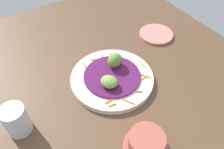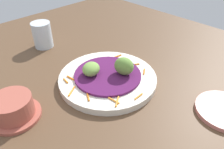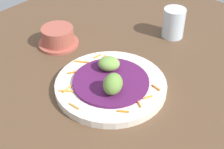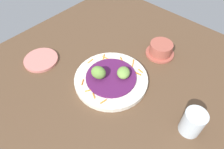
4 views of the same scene
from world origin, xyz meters
TOP-DOWN VIEW (x-y plane):
  - table_surface at (0.00, 0.00)cm, footprint 110.00×110.00cm
  - main_plate at (1.11, 5.88)cm, footprint 26.26×26.26cm
  - cabbage_bed at (1.11, 5.88)cm, footprint 17.93×17.93cm
  - carrot_garnish at (3.46, 8.02)cm, footprint 23.08×19.03cm
  - guac_scoop_left at (4.24, 2.90)cm, footprint 6.88×6.66cm
  - guac_scoop_center at (-2.01, 8.85)cm, footprint 5.66×6.32cm
  - terracotta_bowl at (24.87, 0.81)cm, footprint 11.40×11.40cm
  - water_glass at (2.88, -24.10)cm, footprint 6.33×6.33cm

SIDE VIEW (x-z plane):
  - table_surface at x=0.00cm, z-range 0.00..2.00cm
  - main_plate at x=1.11cm, z-range 2.00..3.80cm
  - carrot_garnish at x=3.46cm, z-range 3.80..4.20cm
  - cabbage_bed at x=1.11cm, z-range 3.80..4.49cm
  - terracotta_bowl at x=24.87cm, z-range 1.80..7.12cm
  - guac_scoop_left at x=4.24cm, z-range 4.49..7.70cm
  - water_glass at x=2.88cm, z-range 2.00..10.61cm
  - guac_scoop_center at x=-2.01cm, z-range 4.49..9.29cm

